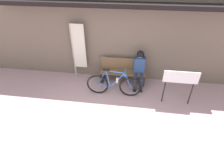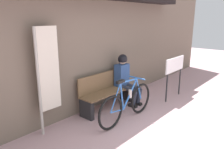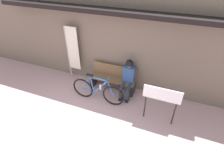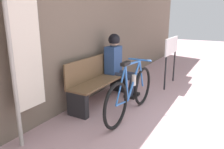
% 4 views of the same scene
% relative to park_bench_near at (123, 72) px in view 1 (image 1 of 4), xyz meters
% --- Properties ---
extents(ground_plane, '(24.00, 24.00, 0.00)m').
position_rel_park_bench_near_xyz_m(ground_plane, '(-0.43, -2.42, -0.38)').
color(ground_plane, '#C69EA3').
extents(storefront_wall, '(12.00, 0.56, 3.20)m').
position_rel_park_bench_near_xyz_m(storefront_wall, '(-0.43, 0.31, 1.29)').
color(storefront_wall, '#756656').
rests_on(storefront_wall, ground_plane).
extents(park_bench_near, '(1.48, 0.42, 0.83)m').
position_rel_park_bench_near_xyz_m(park_bench_near, '(0.00, 0.00, 0.00)').
color(park_bench_near, brown).
rests_on(park_bench_near, ground_plane).
extents(bicycle, '(1.67, 0.40, 0.90)m').
position_rel_park_bench_near_xyz_m(bicycle, '(-0.21, -0.74, -0.01)').
color(bicycle, black).
rests_on(bicycle, ground_plane).
extents(person_seated, '(0.34, 0.64, 1.21)m').
position_rel_park_bench_near_xyz_m(person_seated, '(0.53, -0.11, 0.31)').
color(person_seated, '#2D3342').
rests_on(person_seated, ground_plane).
extents(banner_pole, '(0.45, 0.05, 1.92)m').
position_rel_park_bench_near_xyz_m(banner_pole, '(-1.50, 0.07, 0.74)').
color(banner_pole, '#B7B2A8').
rests_on(banner_pole, ground_plane).
extents(signboard, '(0.93, 0.04, 1.08)m').
position_rel_park_bench_near_xyz_m(signboard, '(1.62, -0.87, 0.44)').
color(signboard, '#232326').
rests_on(signboard, ground_plane).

